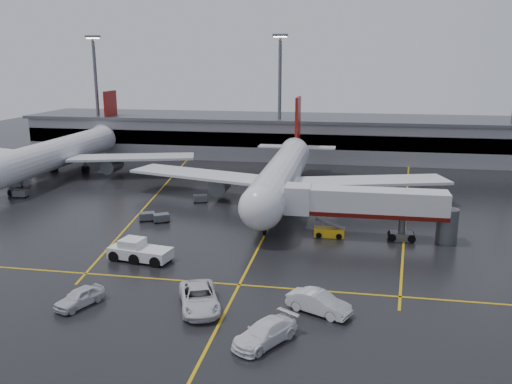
# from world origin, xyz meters

# --- Properties ---
(ground) EXTENTS (220.00, 220.00, 0.00)m
(ground) POSITION_xyz_m (0.00, 0.00, 0.00)
(ground) COLOR black
(ground) RESTS_ON ground
(apron_line_centre) EXTENTS (0.25, 90.00, 0.02)m
(apron_line_centre) POSITION_xyz_m (0.00, 0.00, 0.01)
(apron_line_centre) COLOR gold
(apron_line_centre) RESTS_ON ground
(apron_line_stop) EXTENTS (60.00, 0.25, 0.02)m
(apron_line_stop) POSITION_xyz_m (0.00, -22.00, 0.01)
(apron_line_stop) COLOR gold
(apron_line_stop) RESTS_ON ground
(apron_line_left) EXTENTS (9.99, 69.35, 0.02)m
(apron_line_left) POSITION_xyz_m (-20.00, 10.00, 0.01)
(apron_line_left) COLOR gold
(apron_line_left) RESTS_ON ground
(apron_line_right) EXTENTS (7.57, 69.64, 0.02)m
(apron_line_right) POSITION_xyz_m (18.00, 10.00, 0.01)
(apron_line_right) COLOR gold
(apron_line_right) RESTS_ON ground
(terminal) EXTENTS (122.00, 19.00, 8.60)m
(terminal) POSITION_xyz_m (0.00, 47.93, 4.32)
(terminal) COLOR gray
(terminal) RESTS_ON ground
(light_mast_left) EXTENTS (3.00, 1.20, 25.45)m
(light_mast_left) POSITION_xyz_m (-45.00, 42.00, 14.47)
(light_mast_left) COLOR #595B60
(light_mast_left) RESTS_ON ground
(light_mast_mid) EXTENTS (3.00, 1.20, 25.45)m
(light_mast_mid) POSITION_xyz_m (-5.00, 42.00, 14.47)
(light_mast_mid) COLOR #595B60
(light_mast_mid) RESTS_ON ground
(main_airliner) EXTENTS (48.80, 45.60, 14.10)m
(main_airliner) POSITION_xyz_m (0.00, 9.70, 4.21)
(main_airliner) COLOR silver
(main_airliner) RESTS_ON ground
(second_airliner) EXTENTS (48.80, 45.60, 14.10)m
(second_airliner) POSITION_xyz_m (-42.00, 21.70, 4.21)
(second_airliner) COLOR silver
(second_airliner) RESTS_ON ground
(jet_bridge) EXTENTS (19.90, 3.40, 6.05)m
(jet_bridge) POSITION_xyz_m (11.87, -6.00, 3.93)
(jet_bridge) COLOR silver
(jet_bridge) RESTS_ON ground
(pushback_tractor) EXTENTS (6.90, 3.75, 2.34)m
(pushback_tractor) POSITION_xyz_m (-11.70, -17.58, 0.93)
(pushback_tractor) COLOR silver
(pushback_tractor) RESTS_ON ground
(belt_loader) EXTENTS (3.55, 1.69, 2.24)m
(belt_loader) POSITION_xyz_m (7.64, -6.26, 0.55)
(belt_loader) COLOR gold
(belt_loader) RESTS_ON ground
(service_van_a) EXTENTS (5.31, 7.34, 1.86)m
(service_van_a) POSITION_xyz_m (-2.33, -27.29, 0.93)
(service_van_a) COLOR silver
(service_van_a) RESTS_ON ground
(service_van_b) EXTENTS (5.07, 6.08, 1.66)m
(service_van_b) POSITION_xyz_m (4.07, -31.98, 0.83)
(service_van_b) COLOR white
(service_van_b) RESTS_ON ground
(service_van_c) EXTENTS (5.75, 4.06, 1.80)m
(service_van_c) POSITION_xyz_m (7.69, -26.34, 0.90)
(service_van_c) COLOR silver
(service_van_c) RESTS_ON ground
(service_van_d) EXTENTS (3.43, 4.95, 1.57)m
(service_van_d) POSITION_xyz_m (-12.55, -28.64, 0.78)
(service_van_d) COLOR silver
(service_van_d) RESTS_ON ground
(baggage_cart_a) EXTENTS (2.38, 2.16, 1.12)m
(baggage_cart_a) POSITION_xyz_m (-14.07, -4.33, 0.63)
(baggage_cart_a) COLOR #595B60
(baggage_cart_a) RESTS_ON ground
(baggage_cart_b) EXTENTS (2.36, 2.03, 1.12)m
(baggage_cart_b) POSITION_xyz_m (-16.12, -4.04, 0.63)
(baggage_cart_b) COLOR #595B60
(baggage_cart_b) RESTS_ON ground
(baggage_cart_c) EXTENTS (2.31, 1.87, 1.12)m
(baggage_cart_c) POSITION_xyz_m (-11.84, 6.20, 0.63)
(baggage_cart_c) COLOR #595B60
(baggage_cart_c) RESTS_ON ground
(baggage_cart_d) EXTENTS (2.32, 1.89, 1.12)m
(baggage_cart_d) POSITION_xyz_m (-44.44, 9.86, 0.63)
(baggage_cart_d) COLOR #595B60
(baggage_cart_d) RESTS_ON ground
(baggage_cart_e) EXTENTS (2.16, 1.56, 1.12)m
(baggage_cart_e) POSITION_xyz_m (-39.78, 4.21, 0.63)
(baggage_cart_e) COLOR #595B60
(baggage_cart_e) RESTS_ON ground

